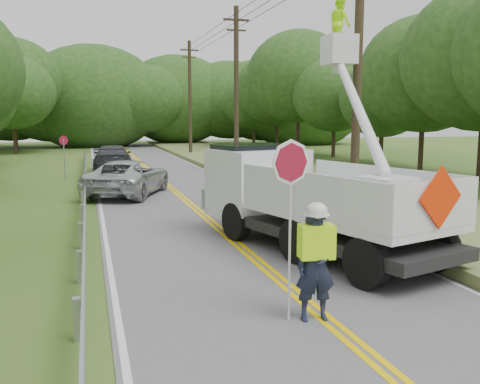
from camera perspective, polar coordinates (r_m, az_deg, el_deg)
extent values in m
plane|color=#305318|center=(8.87, 11.28, -15.09)|extent=(140.00, 140.00, 0.00)
cube|color=#555558|center=(21.82, -5.88, -0.98)|extent=(7.20, 96.00, 0.02)
cube|color=#FFC800|center=(21.80, -6.14, -0.95)|extent=(0.12, 96.00, 0.00)
cube|color=#FFC800|center=(21.84, -5.62, -0.93)|extent=(0.12, 96.00, 0.00)
cube|color=silver|center=(21.48, -14.97, -1.33)|extent=(0.12, 96.00, 0.00)
cube|color=silver|center=(22.68, 2.73, -0.56)|extent=(0.12, 96.00, 0.00)
cube|color=#9C9DA3|center=(8.78, -17.28, -13.10)|extent=(0.12, 0.14, 0.70)
cube|color=#9C9DA3|center=(11.63, -17.04, -7.79)|extent=(0.12, 0.14, 0.70)
cube|color=#9C9DA3|center=(14.54, -16.91, -4.59)|extent=(0.12, 0.14, 0.70)
cube|color=#9C9DA3|center=(17.48, -16.82, -2.46)|extent=(0.12, 0.14, 0.70)
cube|color=#9C9DA3|center=(20.44, -16.75, -0.95)|extent=(0.12, 0.14, 0.70)
cube|color=#9C9DA3|center=(23.41, -16.70, 0.18)|extent=(0.12, 0.14, 0.70)
cube|color=#9C9DA3|center=(26.39, -16.67, 1.06)|extent=(0.12, 0.14, 0.70)
cube|color=#9C9DA3|center=(29.37, -16.64, 1.76)|extent=(0.12, 0.14, 0.70)
cube|color=#9C9DA3|center=(32.35, -16.61, 2.33)|extent=(0.12, 0.14, 0.70)
cube|color=#9C9DA3|center=(35.34, -16.59, 2.80)|extent=(0.12, 0.14, 0.70)
cube|color=#9C9DA3|center=(38.33, -16.58, 3.20)|extent=(0.12, 0.14, 0.70)
cube|color=#9C9DA3|center=(41.32, -16.56, 3.54)|extent=(0.12, 0.14, 0.70)
cube|color=#9C9DA3|center=(44.31, -16.55, 3.84)|extent=(0.12, 0.14, 0.70)
cube|color=#9C9DA3|center=(22.39, -16.49, 0.48)|extent=(0.05, 48.00, 0.34)
cylinder|color=black|center=(18.51, 12.68, 12.72)|extent=(0.30, 0.30, 10.00)
cylinder|color=black|center=(32.46, -0.40, 10.91)|extent=(0.30, 0.30, 10.00)
cube|color=black|center=(32.92, -0.41, 18.23)|extent=(1.60, 0.12, 0.12)
cube|color=black|center=(32.83, -0.41, 17.20)|extent=(1.20, 0.10, 0.10)
cylinder|color=black|center=(47.06, -5.47, 10.04)|extent=(0.30, 0.30, 10.00)
cube|color=black|center=(47.38, -5.54, 15.13)|extent=(1.60, 0.12, 0.12)
cube|color=black|center=(47.31, -5.53, 14.41)|extent=(1.20, 0.10, 0.10)
cube|color=olive|center=(24.09, 10.97, 0.12)|extent=(7.00, 96.00, 0.30)
cylinder|color=#332319|center=(52.82, -23.30, 5.58)|extent=(0.32, 0.32, 3.30)
ellipsoid|color=#1B4115|center=(52.84, -23.56, 9.94)|extent=(7.69, 7.69, 6.77)
cylinder|color=#332319|center=(56.43, -23.23, 6.08)|extent=(0.32, 0.32, 4.02)
ellipsoid|color=#1B4115|center=(56.51, -23.52, 11.05)|extent=(9.38, 9.38, 8.25)
cylinder|color=#332319|center=(35.28, 19.12, 4.99)|extent=(0.32, 0.32, 3.54)
ellipsoid|color=#1B4115|center=(35.33, 19.45, 12.00)|extent=(8.25, 8.25, 7.26)
cylinder|color=#332319|center=(40.49, 15.11, 4.98)|extent=(0.32, 0.32, 2.77)
ellipsoid|color=#1B4115|center=(40.45, 15.29, 9.77)|extent=(6.47, 6.47, 5.69)
cylinder|color=#332319|center=(45.86, 10.14, 5.69)|extent=(0.32, 0.32, 3.09)
ellipsoid|color=#1B4115|center=(45.86, 10.27, 10.41)|extent=(7.22, 7.22, 6.35)
cylinder|color=#332319|center=(49.55, 6.32, 6.54)|extent=(0.32, 0.32, 4.13)
ellipsoid|color=#1B4115|center=(49.66, 6.42, 12.37)|extent=(9.63, 9.63, 8.47)
cylinder|color=#332319|center=(53.82, 4.03, 6.43)|extent=(0.32, 0.32, 3.60)
ellipsoid|color=#1B4115|center=(53.86, 4.08, 11.12)|extent=(8.41, 8.41, 7.40)
cylinder|color=#332319|center=(57.59, 1.51, 6.20)|extent=(0.32, 0.32, 2.87)
ellipsoid|color=#1B4115|center=(57.57, 1.52, 9.69)|extent=(6.70, 6.70, 5.90)
ellipsoid|color=#1B4115|center=(65.04, -23.88, 9.32)|extent=(12.81, 9.61, 9.61)
ellipsoid|color=#1B4115|center=(63.73, -19.62, 9.58)|extent=(13.20, 9.90, 9.90)
ellipsoid|color=#1B4115|center=(63.38, -15.67, 9.76)|extent=(16.36, 12.27, 12.27)
ellipsoid|color=#1B4115|center=(61.95, -10.53, 9.97)|extent=(10.31, 7.74, 7.74)
ellipsoid|color=#1B4115|center=(65.93, -6.79, 9.93)|extent=(14.55, 10.92, 10.92)
ellipsoid|color=#1B4115|center=(66.51, -1.10, 9.97)|extent=(12.90, 9.67, 9.67)
ellipsoid|color=#1B4115|center=(66.79, 2.40, 9.96)|extent=(13.53, 10.14, 10.14)
ellipsoid|color=#1B4115|center=(66.58, 6.86, 9.92)|extent=(16.72, 12.54, 12.54)
imported|color=#191E33|center=(9.07, 8.26, -7.99)|extent=(0.74, 0.54, 1.90)
cube|color=#ACEF0F|center=(8.96, 8.32, -5.34)|extent=(0.62, 0.42, 0.58)
ellipsoid|color=silver|center=(8.85, 8.39, -2.02)|extent=(0.35, 0.35, 0.28)
cylinder|color=#B7B7B7|center=(8.90, 5.43, -5.73)|extent=(0.04, 0.04, 2.66)
cylinder|color=maroon|center=(8.67, 5.56, 3.24)|extent=(0.74, 0.23, 0.76)
cylinder|color=black|center=(10.99, 13.59, -7.50)|extent=(0.62, 1.12, 1.07)
cylinder|color=black|center=(12.64, 20.67, -5.74)|extent=(0.62, 1.12, 1.07)
cylinder|color=black|center=(12.58, 6.30, -5.31)|extent=(0.62, 1.12, 1.07)
cylinder|color=black|center=(14.04, 13.43, -4.06)|extent=(0.62, 1.12, 1.07)
cylinder|color=black|center=(14.80, -0.42, -3.21)|extent=(0.62, 1.12, 1.07)
cylinder|color=black|center=(16.06, 6.33, -2.35)|extent=(0.62, 1.12, 1.07)
cube|color=black|center=(13.51, 9.12, -4.09)|extent=(4.21, 7.48, 0.28)
cube|color=silver|center=(12.84, 11.47, -2.26)|extent=(3.87, 5.62, 0.24)
cube|color=silver|center=(11.93, 7.18, -0.26)|extent=(1.48, 4.93, 1.00)
cube|color=silver|center=(13.65, 15.35, 0.58)|extent=(1.48, 4.93, 1.00)
cube|color=silver|center=(11.09, 20.62, -1.37)|extent=(2.47, 0.77, 1.00)
cube|color=silver|center=(15.70, 1.95, 1.02)|extent=(2.99, 2.72, 2.00)
cube|color=black|center=(15.81, 1.51, 3.71)|extent=(2.53, 2.00, 0.83)
cube|color=silver|center=(11.91, 15.60, -0.51)|extent=(1.24, 1.24, 0.89)
cube|color=silver|center=(18.26, 10.75, 14.94)|extent=(0.94, 0.94, 0.94)
imported|color=#ACEF0F|center=(18.38, 10.83, 17.56)|extent=(0.62, 0.80, 1.65)
cube|color=red|center=(11.02, 20.98, -0.57)|extent=(1.22, 0.39, 1.26)
imported|color=#B9BCC2|center=(23.78, -12.05, 1.57)|extent=(4.56, 6.20, 1.57)
imported|color=#393B41|center=(34.47, -13.70, 3.62)|extent=(2.64, 5.84, 1.66)
cylinder|color=#9C9DA3|center=(29.68, -18.57, 3.31)|extent=(0.06, 0.06, 2.32)
cylinder|color=maroon|center=(29.61, -18.66, 5.33)|extent=(0.47, 0.28, 0.53)
cube|color=white|center=(16.65, 17.92, -2.50)|extent=(0.46, 0.10, 0.32)
cylinder|color=#9C9DA3|center=(16.60, 17.36, -3.47)|extent=(0.02, 0.02, 0.46)
cylinder|color=#9C9DA3|center=(16.81, 18.40, -3.38)|extent=(0.02, 0.02, 0.46)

